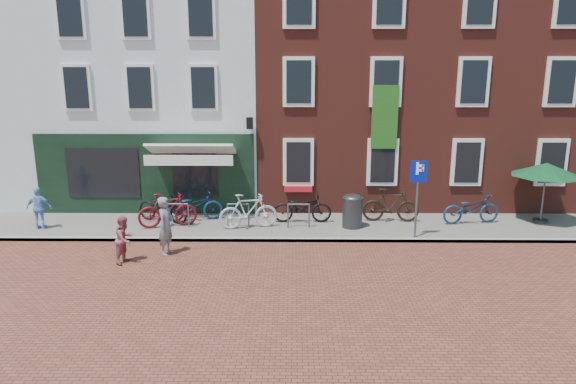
{
  "coord_description": "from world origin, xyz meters",
  "views": [
    {
      "loc": [
        0.34,
        -15.2,
        5.24
      ],
      "look_at": [
        0.16,
        0.21,
        1.55
      ],
      "focal_mm": 32.19,
      "sensor_mm": 36.0,
      "label": 1
    }
  ],
  "objects_px": {
    "parasol": "(547,167)",
    "bicycle_5": "(391,205)",
    "woman": "(166,226)",
    "boy": "(125,239)",
    "bicycle_1": "(168,210)",
    "bicycle_6": "(471,208)",
    "bicycle_0": "(163,207)",
    "parking_sign": "(418,185)",
    "cafe_person": "(39,208)",
    "litter_bin": "(352,209)",
    "bicycle_3": "(248,211)",
    "bicycle_4": "(302,207)",
    "bicycle_2": "(194,206)"
  },
  "relations": [
    {
      "from": "bicycle_4",
      "to": "bicycle_6",
      "type": "height_order",
      "value": "same"
    },
    {
      "from": "cafe_person",
      "to": "bicycle_3",
      "type": "bearing_deg",
      "value": 178.26
    },
    {
      "from": "bicycle_1",
      "to": "bicycle_6",
      "type": "relative_size",
      "value": 0.97
    },
    {
      "from": "parking_sign",
      "to": "bicycle_0",
      "type": "distance_m",
      "value": 8.53
    },
    {
      "from": "bicycle_1",
      "to": "bicycle_2",
      "type": "height_order",
      "value": "bicycle_1"
    },
    {
      "from": "bicycle_2",
      "to": "bicycle_5",
      "type": "relative_size",
      "value": 1.03
    },
    {
      "from": "bicycle_3",
      "to": "bicycle_4",
      "type": "relative_size",
      "value": 0.97
    },
    {
      "from": "bicycle_4",
      "to": "bicycle_5",
      "type": "xyz_separation_m",
      "value": [
        3.04,
        0.12,
        0.06
      ]
    },
    {
      "from": "parasol",
      "to": "parking_sign",
      "type": "bearing_deg",
      "value": -159.85
    },
    {
      "from": "bicycle_5",
      "to": "bicycle_6",
      "type": "height_order",
      "value": "bicycle_5"
    },
    {
      "from": "litter_bin",
      "to": "bicycle_5",
      "type": "height_order",
      "value": "litter_bin"
    },
    {
      "from": "parasol",
      "to": "bicycle_6",
      "type": "height_order",
      "value": "parasol"
    },
    {
      "from": "parasol",
      "to": "bicycle_1",
      "type": "relative_size",
      "value": 1.19
    },
    {
      "from": "bicycle_4",
      "to": "bicycle_0",
      "type": "bearing_deg",
      "value": 89.55
    },
    {
      "from": "bicycle_0",
      "to": "parasol",
      "type": "bearing_deg",
      "value": -66.21
    },
    {
      "from": "parasol",
      "to": "bicycle_1",
      "type": "xyz_separation_m",
      "value": [
        -12.7,
        -0.75,
        -1.34
      ]
    },
    {
      "from": "woman",
      "to": "boy",
      "type": "bearing_deg",
      "value": 137.47
    },
    {
      "from": "parasol",
      "to": "boy",
      "type": "height_order",
      "value": "parasol"
    },
    {
      "from": "parking_sign",
      "to": "cafe_person",
      "type": "height_order",
      "value": "parking_sign"
    },
    {
      "from": "bicycle_4",
      "to": "litter_bin",
      "type": "bearing_deg",
      "value": -109.01
    },
    {
      "from": "parasol",
      "to": "bicycle_0",
      "type": "xyz_separation_m",
      "value": [
        -13.02,
        -0.14,
        -1.4
      ]
    },
    {
      "from": "bicycle_0",
      "to": "bicycle_4",
      "type": "bearing_deg",
      "value": -66.77
    },
    {
      "from": "woman",
      "to": "bicycle_4",
      "type": "bearing_deg",
      "value": -40.55
    },
    {
      "from": "boy",
      "to": "bicycle_5",
      "type": "xyz_separation_m",
      "value": [
        7.99,
        3.69,
        0.01
      ]
    },
    {
      "from": "parasol",
      "to": "bicycle_2",
      "type": "distance_m",
      "value": 12.06
    },
    {
      "from": "parking_sign",
      "to": "bicycle_2",
      "type": "bearing_deg",
      "value": 166.44
    },
    {
      "from": "parasol",
      "to": "bicycle_4",
      "type": "xyz_separation_m",
      "value": [
        -8.23,
        -0.14,
        -1.4
      ]
    },
    {
      "from": "parasol",
      "to": "bicycle_4",
      "type": "bearing_deg",
      "value": -179.05
    },
    {
      "from": "parasol",
      "to": "bicycle_5",
      "type": "distance_m",
      "value": 5.35
    },
    {
      "from": "parking_sign",
      "to": "boy",
      "type": "bearing_deg",
      "value": -166.84
    },
    {
      "from": "bicycle_5",
      "to": "bicycle_6",
      "type": "relative_size",
      "value": 0.97
    },
    {
      "from": "woman",
      "to": "boy",
      "type": "distance_m",
      "value": 1.21
    },
    {
      "from": "parasol",
      "to": "woman",
      "type": "bearing_deg",
      "value": -166.01
    },
    {
      "from": "parking_sign",
      "to": "woman",
      "type": "xyz_separation_m",
      "value": [
        -7.47,
        -1.31,
        -0.92
      ]
    },
    {
      "from": "parasol",
      "to": "litter_bin",
      "type": "bearing_deg",
      "value": -174.01
    },
    {
      "from": "cafe_person",
      "to": "bicycle_6",
      "type": "distance_m",
      "value": 14.38
    },
    {
      "from": "bicycle_2",
      "to": "bicycle_0",
      "type": "bearing_deg",
      "value": 83.1
    },
    {
      "from": "woman",
      "to": "bicycle_6",
      "type": "bearing_deg",
      "value": -60.52
    },
    {
      "from": "woman",
      "to": "bicycle_0",
      "type": "relative_size",
      "value": 0.85
    },
    {
      "from": "litter_bin",
      "to": "woman",
      "type": "bearing_deg",
      "value": -157.31
    },
    {
      "from": "parasol",
      "to": "bicycle_4",
      "type": "relative_size",
      "value": 1.16
    },
    {
      "from": "cafe_person",
      "to": "bicycle_6",
      "type": "xyz_separation_m",
      "value": [
        14.36,
        0.76,
        -0.18
      ]
    },
    {
      "from": "parasol",
      "to": "bicycle_5",
      "type": "xyz_separation_m",
      "value": [
        -5.18,
        -0.01,
        -1.34
      ]
    },
    {
      "from": "parasol",
      "to": "bicycle_1",
      "type": "distance_m",
      "value": 12.79
    },
    {
      "from": "parking_sign",
      "to": "boy",
      "type": "height_order",
      "value": "parking_sign"
    },
    {
      "from": "parking_sign",
      "to": "bicycle_4",
      "type": "height_order",
      "value": "parking_sign"
    },
    {
      "from": "boy",
      "to": "bicycle_6",
      "type": "distance_m",
      "value": 11.24
    },
    {
      "from": "cafe_person",
      "to": "bicycle_5",
      "type": "relative_size",
      "value": 0.72
    },
    {
      "from": "parking_sign",
      "to": "bicycle_6",
      "type": "bearing_deg",
      "value": 34.31
    },
    {
      "from": "parking_sign",
      "to": "bicycle_5",
      "type": "bearing_deg",
      "value": 105.1
    }
  ]
}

